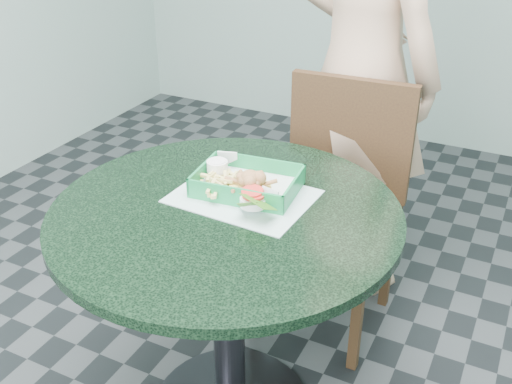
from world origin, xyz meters
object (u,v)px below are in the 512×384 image
at_px(diner_person, 365,18).
at_px(food_basket, 248,191).
at_px(sauce_ramekin, 220,170).
at_px(crab_sandwich, 248,189).
at_px(dining_chair, 337,191).
at_px(cafe_table, 227,266).

distance_m(diner_person, food_basket, 0.88).
bearing_deg(sauce_ramekin, crab_sandwich, -26.67).
bearing_deg(crab_sandwich, dining_chair, 82.79).
bearing_deg(food_basket, dining_chair, 79.79).
xyz_separation_m(cafe_table, sauce_ramekin, (-0.10, 0.14, 0.22)).
bearing_deg(sauce_ramekin, dining_chair, 68.50).
relative_size(cafe_table, food_basket, 3.40).
bearing_deg(crab_sandwich, cafe_table, -110.86).
relative_size(diner_person, sauce_ramekin, 35.67).
bearing_deg(diner_person, crab_sandwich, 107.99).
bearing_deg(dining_chair, sauce_ramekin, -114.12).
distance_m(diner_person, crab_sandwich, 0.91).
bearing_deg(cafe_table, food_basket, 86.82).
relative_size(dining_chair, food_basket, 3.27).
bearing_deg(diner_person, food_basket, 106.22).
bearing_deg(dining_chair, food_basket, -102.83).
bearing_deg(cafe_table, diner_person, 85.60).
relative_size(cafe_table, dining_chair, 1.04).
bearing_deg(sauce_ramekin, cafe_table, -55.61).
xyz_separation_m(cafe_table, dining_chair, (0.10, 0.65, -0.05)).
xyz_separation_m(cafe_table, diner_person, (0.07, 0.94, 0.52)).
xyz_separation_m(dining_chair, food_basket, (-0.10, -0.53, 0.23)).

